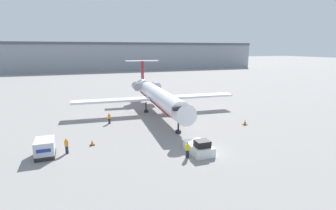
{
  "coord_description": "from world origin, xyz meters",
  "views": [
    {
      "loc": [
        -12.96,
        -24.58,
        11.41
      ],
      "look_at": [
        0.0,
        10.74,
        3.25
      ],
      "focal_mm": 28.0,
      "sensor_mm": 36.0,
      "label": 1
    }
  ],
  "objects_px": {
    "pushback_tug": "(199,147)",
    "worker_on_apron": "(67,145)",
    "worker_by_wing": "(109,118)",
    "traffic_cone_left": "(92,143)",
    "luggage_cart": "(45,148)",
    "worker_near_tug": "(187,149)",
    "traffic_cone_right": "(245,122)",
    "airplane_main": "(157,95)"
  },
  "relations": [
    {
      "from": "pushback_tug",
      "to": "worker_near_tug",
      "type": "distance_m",
      "value": 1.98
    },
    {
      "from": "airplane_main",
      "to": "traffic_cone_left",
      "type": "distance_m",
      "value": 18.08
    },
    {
      "from": "airplane_main",
      "to": "worker_by_wing",
      "type": "relative_size",
      "value": 17.94
    },
    {
      "from": "traffic_cone_left",
      "to": "traffic_cone_right",
      "type": "distance_m",
      "value": 22.58
    },
    {
      "from": "luggage_cart",
      "to": "worker_near_tug",
      "type": "relative_size",
      "value": 1.66
    },
    {
      "from": "airplane_main",
      "to": "traffic_cone_right",
      "type": "relative_size",
      "value": 38.04
    },
    {
      "from": "worker_by_wing",
      "to": "traffic_cone_left",
      "type": "distance_m",
      "value": 9.3
    },
    {
      "from": "traffic_cone_left",
      "to": "traffic_cone_right",
      "type": "height_order",
      "value": "traffic_cone_right"
    },
    {
      "from": "traffic_cone_left",
      "to": "worker_by_wing",
      "type": "bearing_deg",
      "value": 69.61
    },
    {
      "from": "pushback_tug",
      "to": "worker_by_wing",
      "type": "distance_m",
      "value": 17.05
    },
    {
      "from": "airplane_main",
      "to": "luggage_cart",
      "type": "bearing_deg",
      "value": -139.85
    },
    {
      "from": "pushback_tug",
      "to": "worker_on_apron",
      "type": "relative_size",
      "value": 2.23
    },
    {
      "from": "worker_by_wing",
      "to": "airplane_main",
      "type": "bearing_deg",
      "value": 24.81
    },
    {
      "from": "airplane_main",
      "to": "traffic_cone_right",
      "type": "bearing_deg",
      "value": -49.54
    },
    {
      "from": "worker_near_tug",
      "to": "worker_by_wing",
      "type": "bearing_deg",
      "value": 110.53
    },
    {
      "from": "pushback_tug",
      "to": "worker_on_apron",
      "type": "bearing_deg",
      "value": 160.67
    },
    {
      "from": "worker_near_tug",
      "to": "worker_on_apron",
      "type": "height_order",
      "value": "worker_near_tug"
    },
    {
      "from": "worker_near_tug",
      "to": "traffic_cone_right",
      "type": "distance_m",
      "value": 15.66
    },
    {
      "from": "pushback_tug",
      "to": "traffic_cone_left",
      "type": "relative_size",
      "value": 5.86
    },
    {
      "from": "luggage_cart",
      "to": "worker_near_tug",
      "type": "xyz_separation_m",
      "value": [
        14.21,
        -5.63,
        -0.01
      ]
    },
    {
      "from": "luggage_cart",
      "to": "traffic_cone_left",
      "type": "xyz_separation_m",
      "value": [
        4.98,
        1.69,
        -0.63
      ]
    },
    {
      "from": "worker_by_wing",
      "to": "traffic_cone_right",
      "type": "height_order",
      "value": "worker_by_wing"
    },
    {
      "from": "pushback_tug",
      "to": "luggage_cart",
      "type": "relative_size",
      "value": 1.34
    },
    {
      "from": "luggage_cart",
      "to": "worker_by_wing",
      "type": "height_order",
      "value": "luggage_cart"
    },
    {
      "from": "worker_on_apron",
      "to": "worker_near_tug",
      "type": "bearing_deg",
      "value": -25.26
    },
    {
      "from": "worker_near_tug",
      "to": "traffic_cone_right",
      "type": "xyz_separation_m",
      "value": [
        13.33,
        8.21,
        -0.56
      ]
    },
    {
      "from": "luggage_cart",
      "to": "worker_on_apron",
      "type": "distance_m",
      "value": 2.17
    },
    {
      "from": "airplane_main",
      "to": "worker_near_tug",
      "type": "height_order",
      "value": "airplane_main"
    },
    {
      "from": "pushback_tug",
      "to": "worker_on_apron",
      "type": "xyz_separation_m",
      "value": [
        -13.81,
        4.84,
        0.31
      ]
    },
    {
      "from": "luggage_cart",
      "to": "worker_on_apron",
      "type": "relative_size",
      "value": 1.67
    },
    {
      "from": "traffic_cone_left",
      "to": "worker_near_tug",
      "type": "bearing_deg",
      "value": -38.37
    },
    {
      "from": "airplane_main",
      "to": "worker_by_wing",
      "type": "distance_m",
      "value": 10.29
    },
    {
      "from": "pushback_tug",
      "to": "worker_near_tug",
      "type": "height_order",
      "value": "worker_near_tug"
    },
    {
      "from": "traffic_cone_right",
      "to": "worker_near_tug",
      "type": "bearing_deg",
      "value": -148.37
    },
    {
      "from": "luggage_cart",
      "to": "worker_by_wing",
      "type": "relative_size",
      "value": 1.76
    },
    {
      "from": "worker_by_wing",
      "to": "traffic_cone_left",
      "type": "bearing_deg",
      "value": -110.39
    },
    {
      "from": "worker_near_tug",
      "to": "airplane_main",
      "type": "bearing_deg",
      "value": 81.33
    },
    {
      "from": "worker_near_tug",
      "to": "traffic_cone_right",
      "type": "height_order",
      "value": "worker_near_tug"
    },
    {
      "from": "luggage_cart",
      "to": "traffic_cone_right",
      "type": "distance_m",
      "value": 27.66
    },
    {
      "from": "pushback_tug",
      "to": "traffic_cone_right",
      "type": "bearing_deg",
      "value": 32.52
    },
    {
      "from": "worker_near_tug",
      "to": "worker_on_apron",
      "type": "bearing_deg",
      "value": 154.74
    },
    {
      "from": "worker_by_wing",
      "to": "traffic_cone_left",
      "type": "xyz_separation_m",
      "value": [
        -3.24,
        -8.7,
        -0.55
      ]
    }
  ]
}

